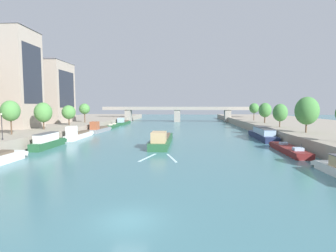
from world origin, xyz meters
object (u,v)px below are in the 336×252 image
object	(u,v)px
tree_left_midway	(69,112)
tree_left_third	(43,112)
moored_boat_left_downstream	(123,122)
moored_boat_right_lone	(263,134)
barge_midriver	(162,140)
bridge_far	(177,112)
moored_boat_left_near	(78,134)
tree_right_third	(307,111)
tree_left_far	(10,111)
tree_right_distant	(254,108)
tree_left_distant	(85,109)
moored_boat_left_end	(99,129)
tree_right_past_mid	(265,110)
moored_boat_left_gap_after	(113,126)
tree_right_second	(280,113)
moored_boat_left_midway	(48,141)
lamppost_left_bank	(2,125)

from	to	relation	value
tree_left_midway	tree_left_third	bearing A→B (deg)	-89.93
moored_boat_left_downstream	moored_boat_right_lone	size ratio (longest dim) A/B	0.94
barge_midriver	bridge_far	xyz separation A→B (m)	(0.87, 69.36, 3.73)
moored_boat_left_near	tree_right_third	bearing A→B (deg)	-5.91
barge_midriver	tree_left_far	size ratio (longest dim) A/B	2.99
barge_midriver	tree_right_distant	distance (m)	53.14
tree_left_distant	tree_right_distant	distance (m)	59.27
moored_boat_left_end	tree_right_distant	bearing A→B (deg)	23.07
moored_boat_left_near	moored_boat_left_downstream	size ratio (longest dim) A/B	0.89
tree_right_past_mid	moored_boat_left_gap_after	bearing A→B (deg)	171.99
tree_right_past_mid	tree_right_distant	world-z (taller)	tree_right_distant
tree_left_far	tree_right_third	bearing A→B (deg)	7.30
moored_boat_left_end	tree_left_distant	xyz separation A→B (m)	(-7.17, 6.94, 5.76)
tree_left_distant	tree_right_second	xyz separation A→B (m)	(56.35, -13.86, -0.69)
moored_boat_left_midway	bridge_far	distance (m)	77.85
bridge_far	tree_left_distant	bearing A→B (deg)	-125.50
barge_midriver	moored_boat_left_end	bearing A→B (deg)	132.78
moored_boat_left_gap_after	moored_boat_left_downstream	size ratio (longest dim) A/B	0.73
barge_midriver	moored_boat_left_end	world-z (taller)	moored_boat_left_end
moored_boat_left_midway	tree_left_third	distance (m)	13.74
moored_boat_left_midway	tree_right_third	bearing A→B (deg)	9.08
moored_boat_left_end	moored_boat_left_gap_after	world-z (taller)	moored_boat_left_end
moored_boat_left_gap_after	tree_left_distant	size ratio (longest dim) A/B	1.84
moored_boat_left_near	tree_left_far	xyz separation A→B (m)	(-7.51, -12.46, 5.85)
moored_boat_left_midway	moored_boat_right_lone	bearing A→B (deg)	19.03
lamppost_left_bank	bridge_far	distance (m)	85.06
tree_right_distant	moored_boat_left_gap_after	bearing A→B (deg)	-172.95
moored_boat_left_end	tree_left_third	world-z (taller)	tree_left_third
moored_boat_right_lone	tree_left_midway	distance (m)	51.21
moored_boat_left_gap_after	tree_left_far	world-z (taller)	tree_left_far
bridge_far	moored_boat_left_near	bearing A→B (deg)	-109.15
moored_boat_left_gap_after	tree_right_second	bearing A→B (deg)	-24.05
moored_boat_left_gap_after	lamppost_left_bank	xyz separation A→B (m)	(-3.56, -49.27, 4.14)
moored_boat_left_near	tree_left_midway	bearing A→B (deg)	124.92
moored_boat_right_lone	tree_left_far	world-z (taller)	tree_left_far
moored_boat_left_downstream	tree_left_midway	size ratio (longest dim) A/B	2.78
moored_boat_right_lone	tree_right_distant	size ratio (longest dim) A/B	2.59
moored_boat_left_near	tree_left_midway	distance (m)	13.32
moored_boat_left_gap_after	tree_left_far	xyz separation A→B (m)	(-7.16, -42.19, 6.26)
moored_boat_left_downstream	tree_right_second	distance (m)	62.26
tree_left_third	tree_right_second	xyz separation A→B (m)	(56.18, 10.04, -0.22)
moored_boat_left_midway	tree_left_third	xyz separation A→B (m)	(-6.99, 10.69, 5.06)
moored_boat_left_near	moored_boat_right_lone	size ratio (longest dim) A/B	0.83
tree_right_second	tree_right_distant	bearing A→B (deg)	87.73
moored_boat_left_gap_after	barge_midriver	bearing A→B (deg)	-60.82
moored_boat_left_end	tree_left_distant	world-z (taller)	tree_left_distant
moored_boat_left_end	bridge_far	world-z (taller)	bridge_far
tree_left_far	moored_boat_right_lone	bearing A→B (deg)	15.75
moored_boat_left_midway	tree_left_distant	world-z (taller)	tree_left_distant
moored_boat_left_gap_after	moored_boat_left_end	bearing A→B (deg)	-88.88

